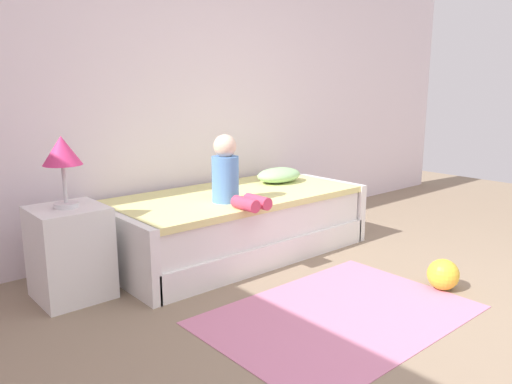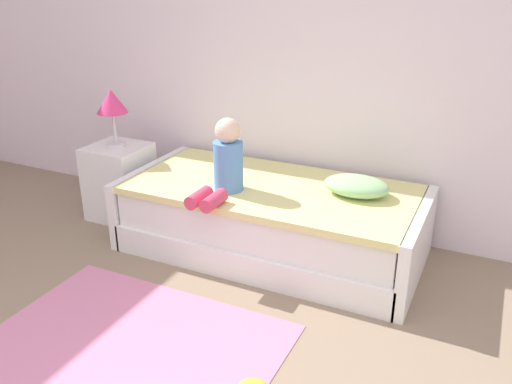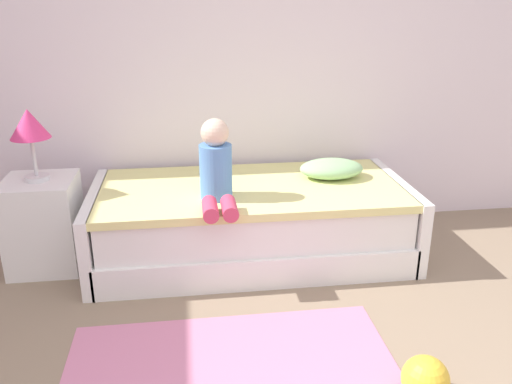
# 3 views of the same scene
# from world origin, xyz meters

# --- Properties ---
(wall_rear) EXTENTS (7.20, 0.10, 2.90)m
(wall_rear) POSITION_xyz_m (0.00, 2.60, 1.45)
(wall_rear) COLOR white
(wall_rear) RESTS_ON ground
(bed) EXTENTS (2.11, 1.00, 0.50)m
(bed) POSITION_xyz_m (-0.12, 2.00, 0.25)
(bed) COLOR white
(bed) RESTS_ON ground
(nightstand) EXTENTS (0.44, 0.44, 0.60)m
(nightstand) POSITION_xyz_m (-1.47, 2.01, 0.30)
(nightstand) COLOR white
(nightstand) RESTS_ON ground
(table_lamp) EXTENTS (0.24, 0.24, 0.45)m
(table_lamp) POSITION_xyz_m (-1.47, 2.01, 0.94)
(table_lamp) COLOR silver
(table_lamp) RESTS_ON nightstand
(child_figure) EXTENTS (0.20, 0.51, 0.50)m
(child_figure) POSITION_xyz_m (-0.36, 1.77, 0.70)
(child_figure) COLOR #598CD1
(child_figure) RESTS_ON bed
(pillow) EXTENTS (0.44, 0.30, 0.13)m
(pillow) POSITION_xyz_m (0.46, 2.10, 0.56)
(pillow) COLOR #99CC8C
(pillow) RESTS_ON bed
(toy_ball) EXTENTS (0.21, 0.21, 0.21)m
(toy_ball) POSITION_xyz_m (0.47, 0.50, 0.11)
(toy_ball) COLOR yellow
(toy_ball) RESTS_ON ground
(area_rug) EXTENTS (1.60, 1.10, 0.01)m
(area_rug) POSITION_xyz_m (-0.36, 0.70, 0.00)
(area_rug) COLOR pink
(area_rug) RESTS_ON ground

